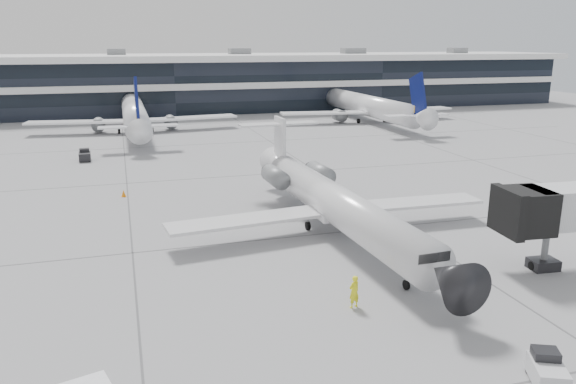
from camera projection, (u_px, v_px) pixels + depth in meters
name	position (u px, v px, depth m)	size (l,w,h in m)	color
ground	(276.00, 239.00, 40.40)	(220.00, 220.00, 0.00)	gray
terminal	(170.00, 86.00, 115.00)	(170.00, 22.00, 10.00)	black
bg_jet_center	(136.00, 131.00, 89.10)	(32.00, 40.00, 9.60)	white
bg_jet_right	(367.00, 121.00, 100.14)	(32.00, 40.00, 9.60)	white
regional_jet	(333.00, 201.00, 41.07)	(24.49, 30.53, 7.05)	silver
ramp_worker	(354.00, 292.00, 29.71)	(0.66, 0.43, 1.81)	#FCF91A
baggage_tug	(547.00, 371.00, 23.14)	(1.97, 2.39, 1.32)	silver
traffic_cone	(124.00, 193.00, 51.27)	(0.54, 0.54, 0.64)	orange
far_tug	(85.00, 156.00, 66.66)	(1.37, 2.24, 1.40)	black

